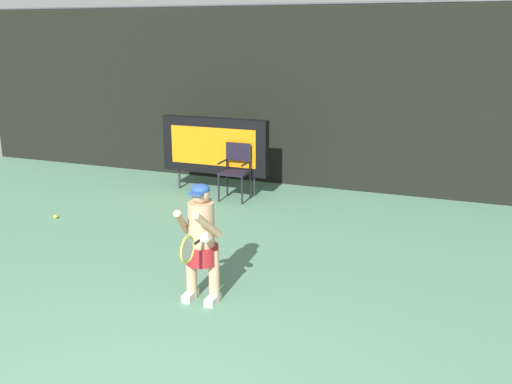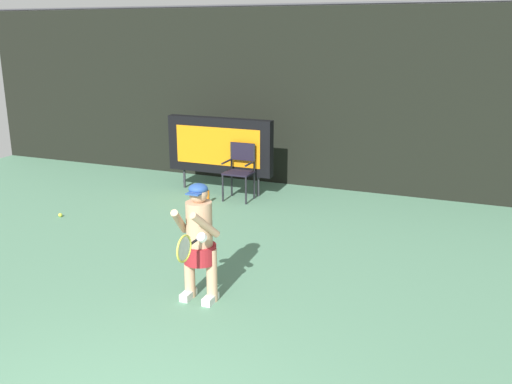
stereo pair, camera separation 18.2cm
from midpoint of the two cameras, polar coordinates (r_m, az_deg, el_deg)
name	(u,v)px [view 1 (the left image)]	position (r m, az deg, el deg)	size (l,w,h in m)	color
backdrop_screen	(350,101)	(11.32, 9.03, 9.15)	(18.00, 0.12, 3.66)	black
scoreboard	(215,146)	(11.15, -4.67, 4.70)	(2.20, 0.21, 1.50)	black
umpire_chair	(236,168)	(10.69, -2.57, 2.45)	(0.52, 0.44, 1.08)	black
water_bottle	(204,197)	(10.60, -5.83, -0.51)	(0.07, 0.07, 0.27)	#CF6117
tennis_player	(201,239)	(6.62, -6.37, -4.76)	(0.52, 0.59, 1.44)	white
tennis_racket	(188,249)	(6.15, -7.72, -5.72)	(0.03, 0.60, 0.31)	black
tennis_ball_loose	(56,217)	(10.35, -20.16, -2.36)	(0.07, 0.07, 0.07)	#CCDB3D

